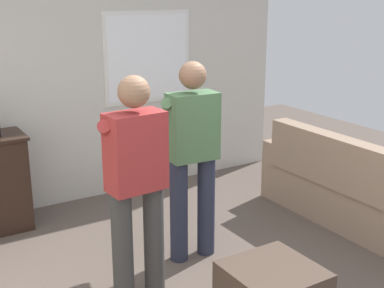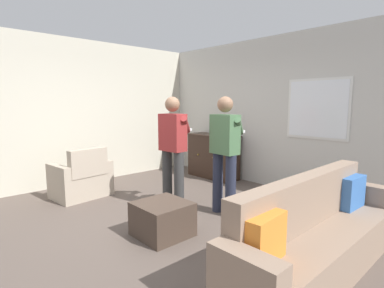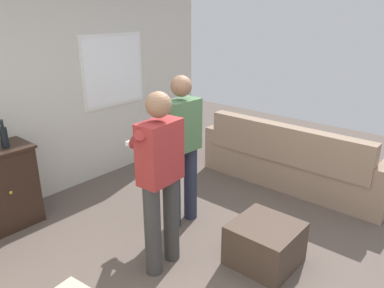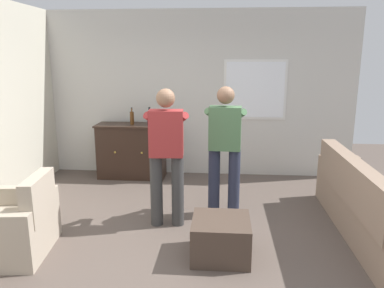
{
  "view_description": "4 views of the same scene",
  "coord_description": "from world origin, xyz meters",
  "px_view_note": "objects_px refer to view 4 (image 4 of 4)",
  "views": [
    {
      "loc": [
        -1.78,
        -2.68,
        2.24
      ],
      "look_at": [
        0.19,
        0.49,
        1.14
      ],
      "focal_mm": 50.0,
      "sensor_mm": 36.0,
      "label": 1
    },
    {
      "loc": [
        3.17,
        -2.3,
        1.6
      ],
      "look_at": [
        0.23,
        0.41,
        1.04
      ],
      "focal_mm": 28.0,
      "sensor_mm": 36.0,
      "label": 2
    },
    {
      "loc": [
        -2.35,
        -1.66,
        2.31
      ],
      "look_at": [
        0.01,
        0.36,
        1.18
      ],
      "focal_mm": 35.0,
      "sensor_mm": 36.0,
      "label": 3
    },
    {
      "loc": [
        0.39,
        -3.79,
        2.04
      ],
      "look_at": [
        0.03,
        0.53,
        1.02
      ],
      "focal_mm": 35.0,
      "sensor_mm": 36.0,
      "label": 4
    }
  ],
  "objects_px": {
    "person_standing_right": "(225,145)",
    "bottle_liquor_amber": "(150,118)",
    "couch": "(364,208)",
    "person_standing_left": "(167,151)",
    "sideboard_cabinet": "(132,151)",
    "armchair": "(20,227)",
    "bottle_wine_green": "(132,118)",
    "ottoman": "(221,238)"
  },
  "relations": [
    {
      "from": "person_standing_right",
      "to": "bottle_liquor_amber",
      "type": "bearing_deg",
      "value": 131.82
    },
    {
      "from": "couch",
      "to": "bottle_liquor_amber",
      "type": "distance_m",
      "value": 3.48
    },
    {
      "from": "person_standing_left",
      "to": "person_standing_right",
      "type": "bearing_deg",
      "value": 28.45
    },
    {
      "from": "person_standing_left",
      "to": "sideboard_cabinet",
      "type": "bearing_deg",
      "value": 115.92
    },
    {
      "from": "armchair",
      "to": "bottle_liquor_amber",
      "type": "distance_m",
      "value": 2.83
    },
    {
      "from": "couch",
      "to": "sideboard_cabinet",
      "type": "relative_size",
      "value": 2.19
    },
    {
      "from": "couch",
      "to": "armchair",
      "type": "distance_m",
      "value": 3.81
    },
    {
      "from": "bottle_wine_green",
      "to": "ottoman",
      "type": "distance_m",
      "value": 3.06
    },
    {
      "from": "couch",
      "to": "armchair",
      "type": "relative_size",
      "value": 2.69
    },
    {
      "from": "sideboard_cabinet",
      "to": "person_standing_right",
      "type": "distance_m",
      "value": 2.18
    },
    {
      "from": "armchair",
      "to": "couch",
      "type": "bearing_deg",
      "value": 10.47
    },
    {
      "from": "bottle_wine_green",
      "to": "person_standing_left",
      "type": "distance_m",
      "value": 2.0
    },
    {
      "from": "person_standing_right",
      "to": "armchair",
      "type": "bearing_deg",
      "value": -150.83
    },
    {
      "from": "ottoman",
      "to": "bottle_wine_green",
      "type": "bearing_deg",
      "value": 121.05
    },
    {
      "from": "bottle_wine_green",
      "to": "armchair",
      "type": "bearing_deg",
      "value": -102.78
    },
    {
      "from": "bottle_liquor_amber",
      "to": "person_standing_right",
      "type": "bearing_deg",
      "value": -48.18
    },
    {
      "from": "armchair",
      "to": "bottle_liquor_amber",
      "type": "bearing_deg",
      "value": 70.76
    },
    {
      "from": "sideboard_cabinet",
      "to": "person_standing_left",
      "type": "relative_size",
      "value": 0.69
    },
    {
      "from": "bottle_wine_green",
      "to": "person_standing_right",
      "type": "distance_m",
      "value": 2.11
    },
    {
      "from": "sideboard_cabinet",
      "to": "person_standing_left",
      "type": "bearing_deg",
      "value": -64.08
    },
    {
      "from": "couch",
      "to": "bottle_wine_green",
      "type": "relative_size",
      "value": 8.86
    },
    {
      "from": "bottle_wine_green",
      "to": "ottoman",
      "type": "height_order",
      "value": "bottle_wine_green"
    },
    {
      "from": "bottle_liquor_amber",
      "to": "person_standing_right",
      "type": "relative_size",
      "value": 0.18
    },
    {
      "from": "person_standing_left",
      "to": "person_standing_right",
      "type": "height_order",
      "value": "same"
    },
    {
      "from": "couch",
      "to": "sideboard_cabinet",
      "type": "height_order",
      "value": "sideboard_cabinet"
    },
    {
      "from": "ottoman",
      "to": "person_standing_left",
      "type": "relative_size",
      "value": 0.35
    },
    {
      "from": "armchair",
      "to": "bottle_liquor_amber",
      "type": "height_order",
      "value": "bottle_liquor_amber"
    },
    {
      "from": "couch",
      "to": "person_standing_right",
      "type": "height_order",
      "value": "person_standing_right"
    },
    {
      "from": "bottle_liquor_amber",
      "to": "person_standing_left",
      "type": "distance_m",
      "value": 1.85
    },
    {
      "from": "ottoman",
      "to": "bottle_liquor_amber",
      "type": "bearing_deg",
      "value": 116.03
    },
    {
      "from": "bottle_wine_green",
      "to": "person_standing_right",
      "type": "relative_size",
      "value": 0.17
    },
    {
      "from": "bottle_wine_green",
      "to": "couch",
      "type": "bearing_deg",
      "value": -31.47
    },
    {
      "from": "ottoman",
      "to": "person_standing_right",
      "type": "distance_m",
      "value": 1.32
    },
    {
      "from": "couch",
      "to": "bottle_wine_green",
      "type": "distance_m",
      "value": 3.76
    },
    {
      "from": "sideboard_cabinet",
      "to": "bottle_liquor_amber",
      "type": "height_order",
      "value": "bottle_liquor_amber"
    },
    {
      "from": "couch",
      "to": "person_standing_right",
      "type": "relative_size",
      "value": 1.51
    },
    {
      "from": "armchair",
      "to": "bottle_wine_green",
      "type": "xyz_separation_m",
      "value": [
        0.59,
        2.62,
        0.75
      ]
    },
    {
      "from": "bottle_wine_green",
      "to": "ottoman",
      "type": "xyz_separation_m",
      "value": [
        1.52,
        -2.52,
        -0.83
      ]
    },
    {
      "from": "bottle_liquor_amber",
      "to": "person_standing_left",
      "type": "height_order",
      "value": "person_standing_left"
    },
    {
      "from": "couch",
      "to": "bottle_liquor_amber",
      "type": "bearing_deg",
      "value": 146.42
    },
    {
      "from": "bottle_liquor_amber",
      "to": "bottle_wine_green",
      "type": "bearing_deg",
      "value": 172.61
    },
    {
      "from": "armchair",
      "to": "sideboard_cabinet",
      "type": "xyz_separation_m",
      "value": [
        0.57,
        2.63,
        0.17
      ]
    }
  ]
}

